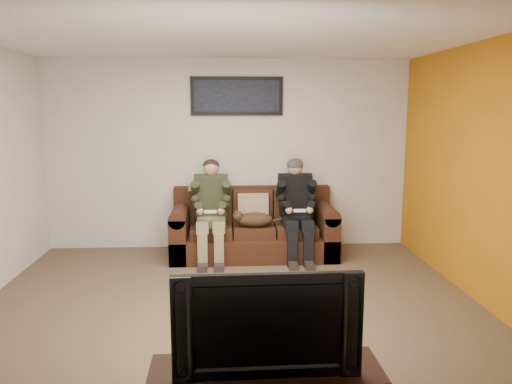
{
  "coord_description": "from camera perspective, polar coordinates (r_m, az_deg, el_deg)",
  "views": [
    {
      "loc": [
        -0.03,
        -4.66,
        1.94
      ],
      "look_at": [
        0.31,
        1.2,
        0.95
      ],
      "focal_mm": 35.0,
      "sensor_mm": 36.0,
      "label": 1
    }
  ],
  "objects": [
    {
      "name": "framed_poster",
      "position": [
        6.88,
        -2.2,
        10.9
      ],
      "size": [
        1.25,
        0.05,
        0.52
      ],
      "color": "black",
      "rests_on": "wall_back"
    },
    {
      "name": "television",
      "position": [
        2.97,
        1.15,
        -14.28
      ],
      "size": [
        1.07,
        0.16,
        0.61
      ],
      "primitive_type": "imported",
      "rotation": [
        0.0,
        0.0,
        0.02
      ],
      "color": "black",
      "rests_on": "tv_stand"
    },
    {
      "name": "sofa",
      "position": [
        6.69,
        -0.32,
        -4.35
      ],
      "size": [
        2.14,
        0.92,
        0.88
      ],
      "color": "#381D11",
      "rests_on": "ground"
    },
    {
      "name": "person_right",
      "position": [
        6.49,
        4.63,
        -1.28
      ],
      "size": [
        0.51,
        0.86,
        1.29
      ],
      "color": "black",
      "rests_on": "sofa"
    },
    {
      "name": "cat",
      "position": [
        6.42,
        -0.31,
        -3.13
      ],
      "size": [
        0.66,
        0.26,
        0.24
      ],
      "color": "#4F351F",
      "rests_on": "sofa"
    },
    {
      "name": "wall_front",
      "position": [
        2.49,
        -2.53,
        -5.28
      ],
      "size": [
        5.0,
        0.0,
        5.0
      ],
      "primitive_type": "plane",
      "rotation": [
        -1.57,
        0.0,
        0.0
      ],
      "color": "beige",
      "rests_on": "ground"
    },
    {
      "name": "wall_back",
      "position": [
        6.94,
        -3.11,
        4.26
      ],
      "size": [
        5.0,
        0.0,
        5.0
      ],
      "primitive_type": "plane",
      "rotation": [
        1.57,
        0.0,
        0.0
      ],
      "color": "beige",
      "rests_on": "ground"
    },
    {
      "name": "throw_pillow",
      "position": [
        6.67,
        -0.34,
        -1.83
      ],
      "size": [
        0.41,
        0.2,
        0.4
      ],
      "primitive_type": "cube",
      "rotation": [
        -0.21,
        0.0,
        0.0
      ],
      "color": "tan",
      "rests_on": "sofa"
    },
    {
      "name": "accent_wall_right",
      "position": [
        5.34,
        24.86,
        1.8
      ],
      "size": [
        0.0,
        4.5,
        4.5
      ],
      "primitive_type": "plane",
      "rotation": [
        1.57,
        0.0,
        -1.57
      ],
      "color": "#BE7113",
      "rests_on": "ground"
    },
    {
      "name": "throw_blanket",
      "position": [
        6.84,
        -5.87,
        0.57
      ],
      "size": [
        0.44,
        0.21,
        0.08
      ],
      "primitive_type": "cube",
      "color": "tan",
      "rests_on": "sofa"
    },
    {
      "name": "floor",
      "position": [
        5.05,
        -2.83,
        -13.04
      ],
      "size": [
        5.0,
        5.0,
        0.0
      ],
      "primitive_type": "plane",
      "color": "brown",
      "rests_on": "ground"
    },
    {
      "name": "ceiling",
      "position": [
        4.71,
        -3.1,
        17.63
      ],
      "size": [
        5.0,
        5.0,
        0.0
      ],
      "primitive_type": "plane",
      "rotation": [
        3.14,
        0.0,
        0.0
      ],
      "color": "silver",
      "rests_on": "ground"
    },
    {
      "name": "person_left",
      "position": [
        6.43,
        -5.14,
        -1.42
      ],
      "size": [
        0.51,
        0.87,
        1.28
      ],
      "color": "#8B8357",
      "rests_on": "sofa"
    },
    {
      "name": "wall_right",
      "position": [
        5.34,
        24.96,
        1.8
      ],
      "size": [
        0.0,
        4.5,
        4.5
      ],
      "primitive_type": "plane",
      "rotation": [
        1.57,
        0.0,
        -1.57
      ],
      "color": "beige",
      "rests_on": "ground"
    }
  ]
}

